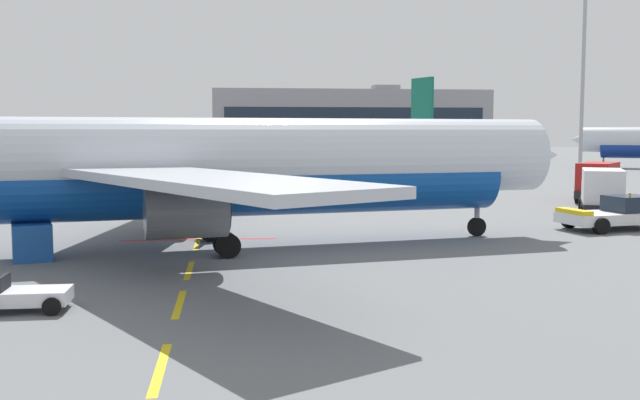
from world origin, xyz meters
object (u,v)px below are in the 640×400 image
object	(u,v)px
airliner_mid_left	(31,148)
uld_cargo_container	(32,242)
airliner_far_center	(367,142)
ground_power_truck	(9,184)
catering_truck	(600,181)
pushback_tug	(617,214)
fuel_service_truck	(602,192)
airliner_foreground	(246,165)

from	to	relation	value
airliner_mid_left	uld_cargo_container	xyz separation A→B (m)	(19.50, -76.47, -2.47)
airliner_far_center	airliner_mid_left	bearing A→B (deg)	178.17
ground_power_truck	catering_truck	bearing A→B (deg)	-2.55
pushback_tug	fuel_service_truck	distance (m)	6.49
pushback_tug	airliner_far_center	xyz separation A→B (m)	(-1.78, 68.30, 3.15)
airliner_foreground	uld_cargo_container	distance (m)	10.14
ground_power_truck	uld_cargo_container	xyz separation A→B (m)	(7.84, -24.44, -0.85)
pushback_tug	ground_power_truck	size ratio (longest dim) A/B	0.87
pushback_tug	airliner_mid_left	world-z (taller)	airliner_mid_left
airliner_foreground	fuel_service_truck	xyz separation A→B (m)	(23.29, 9.93, -2.30)
uld_cargo_container	airliner_foreground	bearing A→B (deg)	16.59
catering_truck	ground_power_truck	size ratio (longest dim) A/B	0.94
pushback_tug	fuel_service_truck	bearing A→B (deg)	69.84
catering_truck	uld_cargo_container	distance (m)	43.67
airliner_mid_left	catering_truck	bearing A→B (deg)	-43.49
fuel_service_truck	airliner_foreground	bearing A→B (deg)	-156.90
airliner_mid_left	fuel_service_truck	size ratio (longest dim) A/B	3.82
airliner_mid_left	pushback_tug	bearing A→B (deg)	-54.51
airliner_foreground	catering_truck	xyz separation A→B (m)	(28.23, 19.67, -2.30)
airliner_foreground	airliner_mid_left	xyz separation A→B (m)	(-28.74, 73.72, -0.68)
pushback_tug	uld_cargo_container	size ratio (longest dim) A/B	3.23
catering_truck	ground_power_truck	world-z (taller)	same
airliner_far_center	catering_truck	world-z (taller)	airliner_far_center
pushback_tug	catering_truck	xyz separation A→B (m)	(7.16, 15.79, 0.74)
catering_truck	ground_power_truck	xyz separation A→B (m)	(-45.30, 2.02, 0.00)
airliner_foreground	pushback_tug	bearing A→B (deg)	10.45
airliner_mid_left	catering_truck	world-z (taller)	airliner_mid_left
fuel_service_truck	uld_cargo_container	xyz separation A→B (m)	(-32.52, -12.68, -0.85)
airliner_foreground	uld_cargo_container	xyz separation A→B (m)	(-9.24, -2.75, -3.15)
airliner_mid_left	ground_power_truck	bearing A→B (deg)	-77.37
airliner_mid_left	catering_truck	distance (m)	78.54
airliner_mid_left	uld_cargo_container	size ratio (longest dim) A/B	14.17
airliner_mid_left	uld_cargo_container	bearing A→B (deg)	-75.69
airliner_foreground	ground_power_truck	bearing A→B (deg)	128.21
catering_truck	uld_cargo_container	world-z (taller)	catering_truck
airliner_far_center	catering_truck	distance (m)	53.32
catering_truck	uld_cargo_container	bearing A→B (deg)	-149.10
ground_power_truck	fuel_service_truck	bearing A→B (deg)	-16.24
airliner_foreground	uld_cargo_container	size ratio (longest dim) A/B	17.50
pushback_tug	fuel_service_truck	world-z (taller)	fuel_service_truck
airliner_foreground	uld_cargo_container	world-z (taller)	airliner_foreground
airliner_foreground	airliner_mid_left	bearing A→B (deg)	111.30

